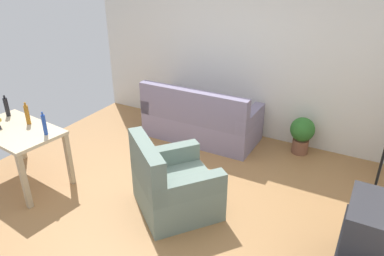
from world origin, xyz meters
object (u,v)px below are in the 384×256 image
bottle_dark (7,107)px  bottle_amber (27,114)px  tv (372,227)px  bottle_blue (44,125)px  desk (17,137)px  armchair (172,185)px  potted_plant (302,133)px  couch (200,121)px

bottle_dark → bottle_amber: bearing=-5.4°
tv → bottle_blue: 3.62m
tv → bottle_amber: bottle_amber is taller
desk → armchair: armchair is taller
bottle_amber → desk: bearing=-99.6°
desk → bottle_amber: (0.03, 0.18, 0.24)m
bottle_dark → potted_plant: bearing=33.4°
potted_plant → desk: bearing=-140.4°
potted_plant → armchair: armchair is taller
potted_plant → bottle_dark: (-3.45, -2.27, 0.56)m
tv → bottle_dark: bottle_dark is taller
tv → potted_plant: 2.51m
desk → tv: bearing=10.3°
armchair → bottle_dark: (-2.45, -0.20, 0.57)m
bottle_blue → bottle_amber: bearing=166.3°
desk → armchair: size_ratio=1.04×
tv → potted_plant: (-1.05, 2.24, -0.37)m
bottle_dark → bottle_amber: 0.46m
tv → couch: bearing=53.4°
desk → bottle_blue: 0.53m
couch → bottle_dark: bearing=45.8°
tv → potted_plant: tv is taller
armchair → bottle_blue: bottle_blue is taller
tv → bottle_amber: size_ratio=2.05×
tv → bottle_amber: bearing=91.0°
couch → desk: couch is taller
couch → tv: 3.26m
couch → bottle_blue: (-1.01, -2.11, 0.58)m
couch → armchair: 1.84m
bottle_dark → bottle_amber: size_ratio=1.00×
bottle_amber → bottle_blue: bearing=-13.7°
armchair → tv: bearing=-146.2°
potted_plant → bottle_blue: 3.56m
potted_plant → tv: bearing=-64.9°
couch → tv: bearing=143.4°
tv → armchair: same height
couch → desk: 2.66m
potted_plant → bottle_dark: size_ratio=1.95×
desk → potted_plant: (3.02, 2.50, -0.32)m
bottle_amber → tv: bearing=1.0°
potted_plant → bottle_dark: bottle_dark is taller
tv → bottle_dark: (-4.50, -0.03, 0.19)m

